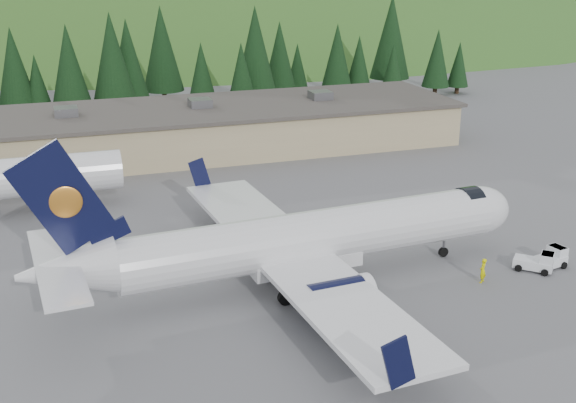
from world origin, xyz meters
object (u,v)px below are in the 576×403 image
at_px(baggage_tug_b, 537,262).
at_px(ramp_worker, 483,271).
at_px(terminal_building, 158,131).
at_px(baggage_tug_a, 550,259).
at_px(airliner, 301,241).

xyz_separation_m(baggage_tug_b, ramp_worker, (-4.94, -0.43, 0.25)).
distance_m(terminal_building, ramp_worker, 45.15).
bearing_deg(baggage_tug_b, baggage_tug_a, 54.21).
bearing_deg(baggage_tug_a, baggage_tug_b, 178.88).
height_order(airliner, baggage_tug_b, airliner).
relative_size(terminal_building, ramp_worker, 39.11).
height_order(baggage_tug_a, terminal_building, terminal_building).
bearing_deg(ramp_worker, terminal_building, -108.69).
height_order(baggage_tug_a, ramp_worker, ramp_worker).
relative_size(baggage_tug_a, terminal_building, 0.04).
height_order(terminal_building, ramp_worker, terminal_building).
bearing_deg(baggage_tug_a, ramp_worker, 174.87).
xyz_separation_m(terminal_building, ramp_worker, (16.17, -42.12, -1.72)).
bearing_deg(baggage_tug_a, airliner, 158.44).
height_order(baggage_tug_a, baggage_tug_b, baggage_tug_a).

